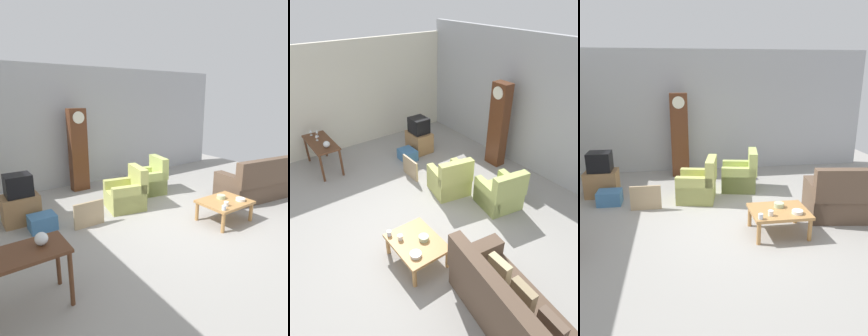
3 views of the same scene
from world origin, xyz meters
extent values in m
plane|color=#999691|center=(0.00, 0.00, 0.00)|extent=(10.40, 10.40, 0.00)
cube|color=#ADAFB5|center=(0.00, 3.60, 1.60)|extent=(8.40, 0.16, 3.20)
cube|color=brown|center=(2.38, -0.01, 0.22)|extent=(2.20, 1.12, 0.44)
cube|color=brown|center=(1.46, 0.12, 0.34)|extent=(0.35, 0.86, 0.68)
cube|color=#9E8966|center=(2.39, 0.04, 0.62)|extent=(0.37, 0.15, 0.36)
cube|color=#C6B284|center=(1.91, 0.10, 0.62)|extent=(0.36, 0.13, 0.36)
cube|color=#B7BC66|center=(-0.68, 1.27, 0.20)|extent=(0.90, 0.90, 0.40)
cube|color=#B7BC66|center=(-0.36, 1.21, 0.66)|extent=(0.33, 0.78, 0.52)
cube|color=#B7BC66|center=(-0.62, 1.57, 0.30)|extent=(0.78, 0.31, 0.60)
cube|color=#B7BC66|center=(-0.74, 0.98, 0.30)|extent=(0.78, 0.31, 0.60)
cube|color=#B2C16A|center=(0.34, 1.80, 0.20)|extent=(0.89, 0.89, 0.40)
cube|color=#B2C16A|center=(0.65, 1.74, 0.66)|extent=(0.32, 0.78, 0.52)
cube|color=#B2C16A|center=(0.39, 2.10, 0.30)|extent=(0.78, 0.30, 0.60)
cube|color=#B2C16A|center=(0.28, 1.51, 0.30)|extent=(0.78, 0.30, 0.60)
cube|color=#B27F47|center=(0.60, -0.43, 0.40)|extent=(0.96, 0.76, 0.05)
cylinder|color=#B27F47|center=(0.17, -0.76, 0.19)|extent=(0.07, 0.07, 0.37)
cylinder|color=#B27F47|center=(1.02, -0.76, 0.19)|extent=(0.07, 0.07, 0.37)
cylinder|color=#B27F47|center=(0.17, -0.11, 0.19)|extent=(0.07, 0.07, 0.37)
cylinder|color=#B27F47|center=(1.02, -0.11, 0.19)|extent=(0.07, 0.07, 0.37)
cube|color=#562D19|center=(-0.97, 3.06, 1.07)|extent=(0.44, 0.28, 2.13)
cylinder|color=silver|center=(-0.97, 2.91, 1.91)|extent=(0.30, 0.02, 0.30)
cube|color=#997047|center=(-2.72, 1.83, 0.28)|extent=(0.68, 0.52, 0.56)
cube|color=black|center=(-2.72, 1.83, 0.77)|extent=(0.48, 0.44, 0.42)
cube|color=tan|center=(-1.70, 0.89, 0.25)|extent=(0.60, 0.05, 0.49)
cube|color=teal|center=(-2.47, 1.29, 0.14)|extent=(0.48, 0.39, 0.29)
cylinder|color=white|center=(0.40, -0.62, 0.47)|extent=(0.09, 0.09, 0.09)
cylinder|color=silver|center=(0.20, -0.72, 0.47)|extent=(0.08, 0.08, 0.09)
cylinder|color=white|center=(0.85, -0.61, 0.45)|extent=(0.18, 0.18, 0.06)
cylinder|color=#B2C69E|center=(0.63, -0.31, 0.46)|extent=(0.17, 0.17, 0.08)
camera|label=1|loc=(-3.67, -3.66, 2.42)|focal=29.53mm
camera|label=2|loc=(3.70, -2.34, 4.06)|focal=32.27mm
camera|label=3|loc=(-1.04, -5.22, 2.64)|focal=34.62mm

